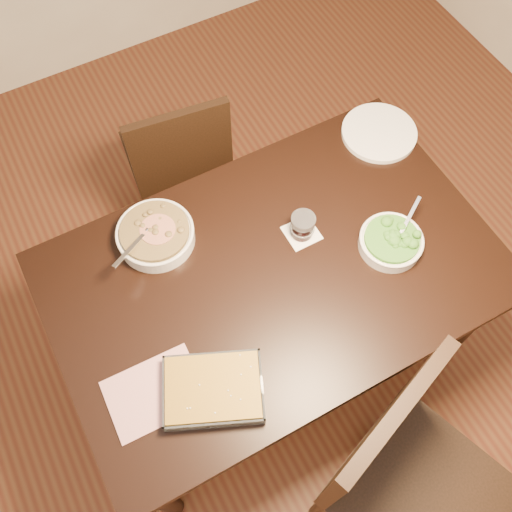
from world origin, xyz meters
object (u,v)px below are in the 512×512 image
(chair_near, at_px, (403,471))
(table, at_px, (274,285))
(wine_tumbler, at_px, (303,225))
(dinner_plate, at_px, (379,133))
(broccoli_bowl, at_px, (391,241))
(chair_far, at_px, (179,158))
(stew_bowl, at_px, (156,234))
(baking_dish, at_px, (213,389))

(chair_near, bearing_deg, table, 75.77)
(table, bearing_deg, wine_tumbler, 29.14)
(dinner_plate, bearing_deg, broccoli_bowl, -120.08)
(wine_tumbler, distance_m, chair_far, 0.78)
(wine_tumbler, relative_size, dinner_plate, 0.33)
(wine_tumbler, height_order, chair_far, wine_tumbler)
(stew_bowl, relative_size, wine_tumbler, 2.89)
(baking_dish, distance_m, dinner_plate, 1.09)
(chair_far, bearing_deg, wine_tumbler, 110.49)
(dinner_plate, bearing_deg, wine_tumbler, -153.85)
(baking_dish, height_order, chair_near, chair_near)
(table, height_order, baking_dish, baking_dish)
(stew_bowl, height_order, broccoli_bowl, stew_bowl)
(chair_far, bearing_deg, table, 98.44)
(baking_dish, height_order, dinner_plate, baking_dish)
(broccoli_bowl, relative_size, chair_near, 0.22)
(stew_bowl, bearing_deg, broccoli_bowl, -30.18)
(stew_bowl, distance_m, baking_dish, 0.53)
(baking_dish, xyz_separation_m, chair_far, (0.32, 1.01, -0.31))
(dinner_plate, xyz_separation_m, chair_far, (-0.62, 0.46, -0.29))
(table, xyz_separation_m, chair_near, (0.06, -0.68, -0.10))
(baking_dish, xyz_separation_m, dinner_plate, (0.94, 0.55, -0.02))
(wine_tumbler, bearing_deg, chair_near, -96.19)
(chair_near, bearing_deg, broccoli_bowl, 42.77)
(stew_bowl, height_order, chair_far, stew_bowl)
(dinner_plate, relative_size, chair_near, 0.27)
(table, xyz_separation_m, stew_bowl, (-0.28, 0.28, 0.13))
(chair_far, bearing_deg, stew_bowl, 68.58)
(dinner_plate, bearing_deg, table, -153.12)
(wine_tumbler, xyz_separation_m, chair_near, (-0.08, -0.76, -0.25))
(table, relative_size, stew_bowl, 5.50)
(baking_dish, height_order, wine_tumbler, wine_tumbler)
(table, distance_m, dinner_plate, 0.68)
(table, relative_size, chair_near, 1.41)
(chair_near, height_order, chair_far, chair_near)
(dinner_plate, height_order, chair_far, chair_far)
(baking_dish, relative_size, dinner_plate, 1.25)
(table, xyz_separation_m, wine_tumbler, (0.14, 0.08, 0.14))
(chair_near, bearing_deg, chair_far, 73.64)
(wine_tumbler, bearing_deg, dinner_plate, 26.15)
(broccoli_bowl, distance_m, dinner_plate, 0.46)
(baking_dish, bearing_deg, chair_near, -22.93)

